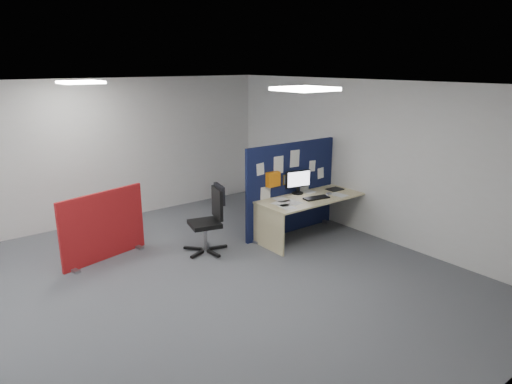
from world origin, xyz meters
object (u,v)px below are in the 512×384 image
main_desk (308,205)px  office_chair (211,215)px  navy_divider (290,188)px  monitor_main (298,181)px  red_divider (103,227)px

main_desk → office_chair: (-1.72, 0.45, 0.05)m
navy_divider → main_desk: size_ratio=1.01×
monitor_main → red_divider: monitor_main is taller
monitor_main → navy_divider: bearing=131.0°
navy_divider → main_desk: navy_divider is taller
main_desk → monitor_main: 0.46m
navy_divider → red_divider: 3.22m
main_desk → office_chair: size_ratio=1.81×
navy_divider → monitor_main: (0.07, -0.12, 0.15)m
navy_divider → main_desk: 0.45m
monitor_main → office_chair: (-1.67, 0.22, -0.35)m
monitor_main → office_chair: 1.72m
monitor_main → red_divider: size_ratio=0.34×
navy_divider → red_divider: bearing=164.6°
office_chair → red_divider: bearing=167.0°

